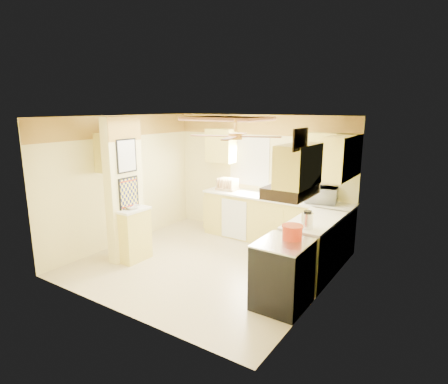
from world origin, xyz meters
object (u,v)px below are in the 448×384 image
Objects in this scene: dutch_oven at (292,232)px; kettle at (307,220)px; stove at (283,274)px; microwave at (322,195)px; bowl at (132,207)px.

dutch_oven is 1.10× the size of kettle.
stove is 2.28m from microwave.
bowl reaches higher than stove.
kettle is at bearing 86.71° from dutch_oven.
dutch_oven is (2.88, 0.18, 0.04)m from bowl.
bowl is (-2.58, -2.18, -0.12)m from microwave.
dutch_oven is at bearing -93.29° from kettle.
microwave is at bearing 98.43° from dutch_oven.
dutch_oven is (0.04, 0.17, 0.55)m from stove.
bowl is 2.89m from dutch_oven.
dutch_oven reaches higher than bowl.
microwave is 3.38m from bowl.
stove is 0.88m from kettle.
kettle is (2.91, 0.65, 0.09)m from bowl.
microwave reaches higher than kettle.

